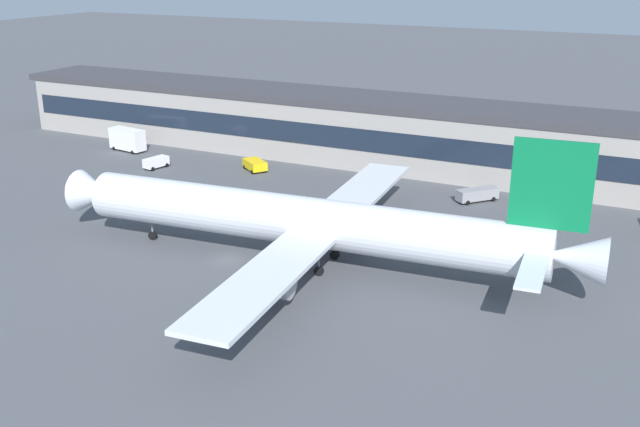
# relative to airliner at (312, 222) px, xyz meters

# --- Properties ---
(ground_plane) EXTENTS (600.00, 600.00, 0.00)m
(ground_plane) POSITION_rel_airliner_xyz_m (-9.55, -3.07, -5.31)
(ground_plane) COLOR #4C4F54
(terminal_building) EXTENTS (149.71, 14.50, 11.39)m
(terminal_building) POSITION_rel_airliner_xyz_m (-9.55, 45.18, 0.41)
(terminal_building) COLOR #9E9993
(terminal_building) RESTS_ON ground_plane
(airliner) EXTENTS (65.23, 56.04, 17.35)m
(airliner) POSITION_rel_airliner_xyz_m (0.00, 0.00, 0.00)
(airliner) COLOR silver
(airliner) RESTS_ON ground_plane
(follow_me_car) EXTENTS (2.75, 4.69, 1.85)m
(follow_me_car) POSITION_rel_airliner_xyz_m (-42.63, 24.92, -4.21)
(follow_me_car) COLOR white
(follow_me_car) RESTS_ON ground_plane
(catering_truck) EXTENTS (7.50, 3.59, 4.15)m
(catering_truck) POSITION_rel_airliner_xyz_m (-54.59, 32.10, -3.01)
(catering_truck) COLOR white
(catering_truck) RESTS_ON ground_plane
(pushback_tractor) EXTENTS (5.41, 4.91, 1.75)m
(pushback_tractor) POSITION_rel_airliner_xyz_m (-26.83, 31.35, -4.26)
(pushback_tractor) COLOR yellow
(pushback_tractor) RESTS_ON ground_plane
(belt_loader) EXTENTS (5.71, 6.14, 1.95)m
(belt_loader) POSITION_rel_airliner_xyz_m (11.13, 31.62, -4.15)
(belt_loader) COLOR gray
(belt_loader) RESTS_ON ground_plane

